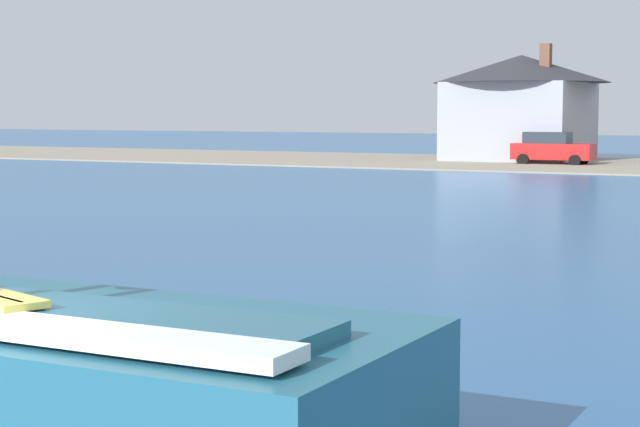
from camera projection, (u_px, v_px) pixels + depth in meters
The scene contains 3 objects.
wave_crest at pixel (56, 381), 9.41m from camera, with size 6.36×2.90×1.42m.
car_near_shore at pixel (552, 148), 60.17m from camera, with size 4.46×2.03×1.86m.
house_with_chimney at pixel (521, 101), 65.32m from camera, with size 10.65×10.65×6.95m.
Camera 1 is at (6.84, -5.99, 3.02)m, focal length 60.59 mm.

